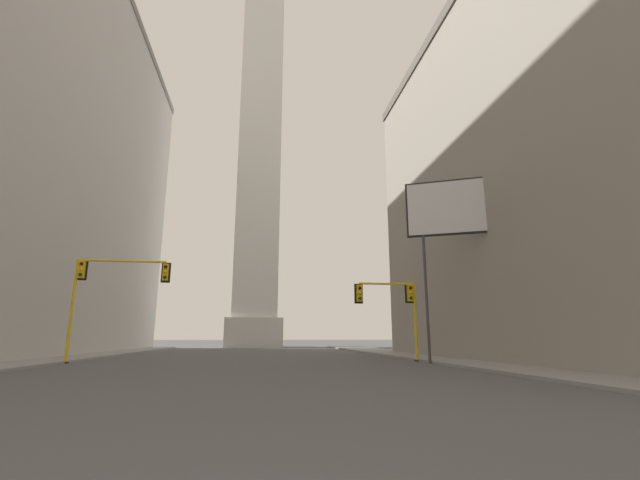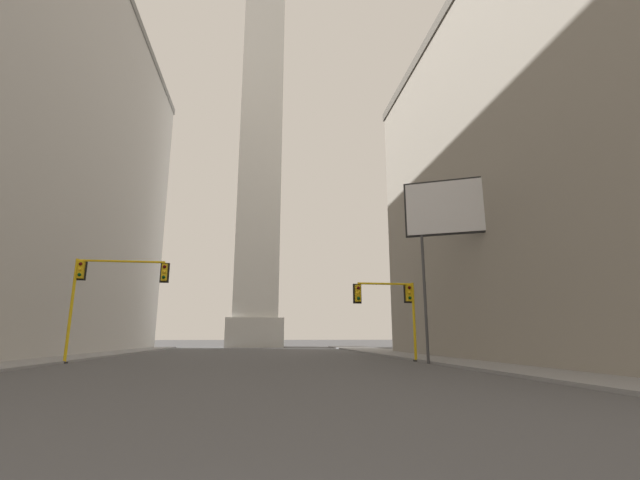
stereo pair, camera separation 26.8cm
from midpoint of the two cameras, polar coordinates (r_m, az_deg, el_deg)
sidewalk_right at (r=28.65m, az=19.49°, el=-15.08°), size 5.00×78.30×0.15m
obelisk at (r=76.69m, az=-7.65°, el=16.02°), size 8.41×8.41×78.88m
traffic_light_mid_right at (r=29.34m, az=9.96°, el=-8.03°), size 4.30×0.50×5.17m
traffic_light_mid_left at (r=30.51m, az=-26.40°, el=-5.12°), size 5.88×0.52×6.45m
billboard_sign at (r=28.54m, az=17.67°, el=3.58°), size 5.61×2.74×11.52m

